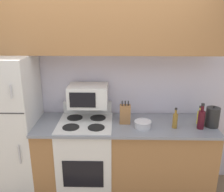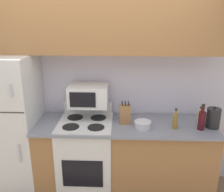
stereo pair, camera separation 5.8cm
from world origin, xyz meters
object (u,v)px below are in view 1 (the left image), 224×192
Objects in this scene: microwave at (88,96)px; bowl at (143,124)px; bottle_wine_red at (201,119)px; stove at (86,156)px; refrigerator at (12,127)px; kettle at (212,117)px; bottle_vinegar at (175,120)px; bottle_cooking_spray at (200,117)px; knife_block at (125,114)px.

bowl is (0.64, -0.24, -0.26)m from microwave.
bottle_wine_red is (1.29, -0.25, -0.18)m from microwave.
refrigerator is at bearing 179.01° from stove.
microwave is at bearing 172.59° from kettle.
bowl is 0.80m from kettle.
bottle_vinegar is at bearing -13.18° from microwave.
bottle_cooking_spray reaches higher than stove.
bowl is (0.67, -0.10, 0.49)m from stove.
knife_block is at bearing 167.42° from bottle_vinegar.
refrigerator is 2.25m from bottle_cooking_spray.
knife_block is 0.88m from bottle_cooking_spray.
stove is 4.62× the size of bottle_vinegar.
stove is at bearing -176.81° from knife_block.
bowl is (0.20, -0.13, -0.07)m from knife_block.
kettle is at bearing 3.64° from bowl.
kettle is (0.43, 0.05, 0.02)m from bottle_vinegar.
bottle_vinegar is at bearing -5.46° from stove.
stove is 4.41× the size of kettle.
bottle_vinegar is (0.36, 0.00, 0.05)m from bowl.
bottle_vinegar is at bearing 177.03° from bottle_wine_red.
refrigerator is 1.94m from bottle_vinegar.
bottle_wine_red is at bearing -100.93° from bottle_cooking_spray.
refrigerator reaches higher than knife_block.
microwave reaches higher than bottle_vinegar.
bottle_wine_red is (2.22, -0.13, 0.19)m from refrigerator.
knife_block is (0.44, -0.11, -0.19)m from microwave.
bottle_wine_red reaches higher than knife_block.
microwave is (0.03, 0.14, 0.75)m from stove.
bottle_cooking_spray is 0.14m from bottle_wine_red.
bottle_cooking_spray is (0.31, 0.12, -0.01)m from bottle_vinegar.
bowl is at bearing -4.27° from refrigerator.
stove is at bearing 174.54° from bottle_vinegar.
knife_block is 0.25m from bowl.
stove is 0.76m from microwave.
bottle_vinegar is 0.80× the size of bottle_wine_red.
bottle_cooking_spray is (0.87, -0.01, -0.02)m from knife_block.
bottle_cooking_spray is at bearing -5.00° from microwave.
microwave reaches higher than bottle_cooking_spray.
bottle_wine_red reaches higher than stove.
bottle_cooking_spray is 0.87× the size of kettle.
refrigerator reaches higher than stove.
microwave is (0.93, 0.12, 0.37)m from refrigerator.
bottle_wine_red is at bearing -3.34° from refrigerator.
refrigerator reaches higher than bottle_cooking_spray.
stove is 5.04× the size of bottle_cooking_spray.
knife_block is at bearing -13.94° from microwave.
knife_block is at bearing 170.62° from bottle_wine_red.
refrigerator is 2.37m from kettle.
refrigerator is at bearing -172.57° from microwave.
knife_block is 1.11× the size of kettle.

